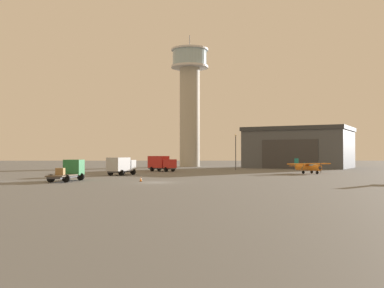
{
  "coord_description": "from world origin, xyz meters",
  "views": [
    {
      "loc": [
        4.11,
        -57.5,
        3.52
      ],
      "look_at": [
        4.98,
        30.56,
        5.54
      ],
      "focal_mm": 42.65,
      "sensor_mm": 36.0,
      "label": 1
    }
  ],
  "objects_px": {
    "control_tower": "(190,95)",
    "truck_box_red": "(161,163)",
    "truck_flatbed_green": "(70,171)",
    "traffic_cone_near_right": "(141,179)",
    "traffic_cone_near_left": "(65,175)",
    "truck_box_silver": "(121,165)",
    "airplane_orange": "(308,167)",
    "light_post_west": "(236,149)"
  },
  "relations": [
    {
      "from": "control_tower",
      "to": "truck_box_red",
      "type": "height_order",
      "value": "control_tower"
    },
    {
      "from": "truck_flatbed_green",
      "to": "traffic_cone_near_right",
      "type": "height_order",
      "value": "truck_flatbed_green"
    },
    {
      "from": "control_tower",
      "to": "traffic_cone_near_left",
      "type": "xyz_separation_m",
      "value": [
        -19.49,
        -60.69,
        -20.25
      ]
    },
    {
      "from": "truck_box_red",
      "to": "truck_box_silver",
      "type": "xyz_separation_m",
      "value": [
        -5.83,
        -17.16,
        -0.07
      ]
    },
    {
      "from": "truck_box_silver",
      "to": "traffic_cone_near_right",
      "type": "xyz_separation_m",
      "value": [
        5.24,
        -18.31,
        -1.34
      ]
    },
    {
      "from": "control_tower",
      "to": "truck_box_silver",
      "type": "bearing_deg",
      "value": -102.51
    },
    {
      "from": "control_tower",
      "to": "airplane_orange",
      "type": "distance_m",
      "value": 55.82
    },
    {
      "from": "airplane_orange",
      "to": "traffic_cone_near_right",
      "type": "distance_m",
      "value": 37.02
    },
    {
      "from": "control_tower",
      "to": "truck_box_red",
      "type": "bearing_deg",
      "value": -99.45
    },
    {
      "from": "truck_flatbed_green",
      "to": "control_tower",
      "type": "bearing_deg",
      "value": -3.8
    },
    {
      "from": "truck_flatbed_green",
      "to": "light_post_west",
      "type": "distance_m",
      "value": 50.19
    },
    {
      "from": "airplane_orange",
      "to": "traffic_cone_near_right",
      "type": "height_order",
      "value": "airplane_orange"
    },
    {
      "from": "truck_box_silver",
      "to": "truck_box_red",
      "type": "bearing_deg",
      "value": 5.21
    },
    {
      "from": "truck_flatbed_green",
      "to": "truck_box_silver",
      "type": "xyz_separation_m",
      "value": [
        4.38,
        16.52,
        0.32
      ]
    },
    {
      "from": "control_tower",
      "to": "traffic_cone_near_right",
      "type": "distance_m",
      "value": 75.01
    },
    {
      "from": "control_tower",
      "to": "truck_box_silver",
      "type": "relative_size",
      "value": 6.1
    },
    {
      "from": "truck_box_red",
      "to": "traffic_cone_near_left",
      "type": "relative_size",
      "value": 9.91
    },
    {
      "from": "airplane_orange",
      "to": "traffic_cone_near_right",
      "type": "bearing_deg",
      "value": -77.82
    },
    {
      "from": "control_tower",
      "to": "traffic_cone_near_left",
      "type": "height_order",
      "value": "control_tower"
    },
    {
      "from": "light_post_west",
      "to": "truck_flatbed_green",
      "type": "bearing_deg",
      "value": -122.09
    },
    {
      "from": "control_tower",
      "to": "airplane_orange",
      "type": "height_order",
      "value": "control_tower"
    },
    {
      "from": "airplane_orange",
      "to": "truck_box_red",
      "type": "height_order",
      "value": "truck_box_red"
    },
    {
      "from": "truck_box_red",
      "to": "light_post_west",
      "type": "relative_size",
      "value": 0.76
    },
    {
      "from": "truck_box_silver",
      "to": "truck_flatbed_green",
      "type": "bearing_deg",
      "value": -170.88
    },
    {
      "from": "traffic_cone_near_left",
      "to": "truck_flatbed_green",
      "type": "bearing_deg",
      "value": -71.22
    },
    {
      "from": "truck_flatbed_green",
      "to": "traffic_cone_near_left",
      "type": "xyz_separation_m",
      "value": [
        -3.21,
        9.44,
        -1.04
      ]
    },
    {
      "from": "airplane_orange",
      "to": "light_post_west",
      "type": "relative_size",
      "value": 1.1
    },
    {
      "from": "truck_box_red",
      "to": "traffic_cone_near_right",
      "type": "relative_size",
      "value": 9.29
    },
    {
      "from": "truck_box_silver",
      "to": "traffic_cone_near_left",
      "type": "bearing_deg",
      "value": 156.96
    },
    {
      "from": "control_tower",
      "to": "light_post_west",
      "type": "xyz_separation_m",
      "value": [
        10.32,
        -27.72,
        -15.7
      ]
    },
    {
      "from": "truck_flatbed_green",
      "to": "light_post_west",
      "type": "bearing_deg",
      "value": -22.83
    },
    {
      "from": "traffic_cone_near_left",
      "to": "traffic_cone_near_right",
      "type": "xyz_separation_m",
      "value": [
        12.83,
        -11.24,
        0.02
      ]
    },
    {
      "from": "airplane_orange",
      "to": "traffic_cone_near_left",
      "type": "xyz_separation_m",
      "value": [
        -40.91,
        -12.87,
        -0.99
      ]
    },
    {
      "from": "truck_flatbed_green",
      "to": "traffic_cone_near_right",
      "type": "xyz_separation_m",
      "value": [
        9.62,
        -1.79,
        -1.02
      ]
    },
    {
      "from": "truck_box_red",
      "to": "traffic_cone_near_right",
      "type": "bearing_deg",
      "value": -50.76
    },
    {
      "from": "traffic_cone_near_right",
      "to": "airplane_orange",
      "type": "bearing_deg",
      "value": 40.65
    },
    {
      "from": "control_tower",
      "to": "truck_flatbed_green",
      "type": "bearing_deg",
      "value": -103.07
    },
    {
      "from": "airplane_orange",
      "to": "truck_flatbed_green",
      "type": "bearing_deg",
      "value": -87.85
    },
    {
      "from": "airplane_orange",
      "to": "truck_flatbed_green",
      "type": "height_order",
      "value": "truck_flatbed_green"
    },
    {
      "from": "control_tower",
      "to": "truck_flatbed_green",
      "type": "height_order",
      "value": "control_tower"
    },
    {
      "from": "traffic_cone_near_right",
      "to": "truck_box_silver",
      "type": "bearing_deg",
      "value": 105.97
    },
    {
      "from": "control_tower",
      "to": "truck_box_silver",
      "type": "distance_m",
      "value": 58.07
    }
  ]
}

